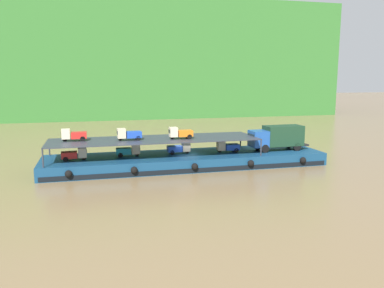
{
  "coord_description": "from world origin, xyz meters",
  "views": [
    {
      "loc": [
        -10.75,
        -44.48,
        10.54
      ],
      "look_at": [
        0.7,
        0.0,
        2.7
      ],
      "focal_mm": 36.4,
      "sensor_mm": 36.0,
      "label": 1
    }
  ],
  "objects": [
    {
      "name": "cargo_rack",
      "position": [
        -3.8,
        0.0,
        3.44
      ],
      "size": [
        24.15,
        6.63,
        2.0
      ],
      "color": "#2D333D",
      "rests_on": "cargo_barge"
    },
    {
      "name": "covered_lorry",
      "position": [
        11.69,
        -0.4,
        3.19
      ],
      "size": [
        7.92,
        2.53,
        3.1
      ],
      "color": "#1E4C99",
      "rests_on": "cargo_barge"
    },
    {
      "name": "mini_truck_upper_stern",
      "position": [
        -12.86,
        0.78,
        4.19
      ],
      "size": [
        2.75,
        1.22,
        1.38
      ],
      "color": "red",
      "rests_on": "cargo_rack"
    },
    {
      "name": "mini_truck_lower_fore",
      "position": [
        5.22,
        0.01,
        2.19
      ],
      "size": [
        2.8,
        1.3,
        1.38
      ],
      "color": "#1E47B7",
      "rests_on": "cargo_barge"
    },
    {
      "name": "mini_truck_lower_mid",
      "position": [
        -0.77,
        0.5,
        2.19
      ],
      "size": [
        2.75,
        1.21,
        1.38
      ],
      "color": "#1E47B7",
      "rests_on": "cargo_barge"
    },
    {
      "name": "mini_truck_lower_aft",
      "position": [
        -6.82,
        0.44,
        2.19
      ],
      "size": [
        2.76,
        1.23,
        1.38
      ],
      "color": "teal",
      "rests_on": "cargo_barge"
    },
    {
      "name": "hillside_far_bank",
      "position": [
        0.0,
        69.32,
        17.72
      ],
      "size": [
        114.09,
        33.46,
        31.46
      ],
      "color": "#33702D",
      "rests_on": "ground"
    },
    {
      "name": "cargo_barge",
      "position": [
        0.0,
        -0.03,
        0.75
      ],
      "size": [
        33.35,
        8.04,
        1.5
      ],
      "color": "navy",
      "rests_on": "ground"
    },
    {
      "name": "mini_truck_upper_mid",
      "position": [
        -6.8,
        -0.23,
        4.19
      ],
      "size": [
        2.79,
        1.29,
        1.38
      ],
      "color": "#1E47B7",
      "rests_on": "cargo_rack"
    },
    {
      "name": "ground_plane",
      "position": [
        0.0,
        0.0,
        0.0
      ],
      "size": [
        400.0,
        400.0,
        0.0
      ],
      "primitive_type": "plane",
      "color": "olive"
    },
    {
      "name": "mini_truck_upper_fore",
      "position": [
        -0.88,
        -0.68,
        4.19
      ],
      "size": [
        2.76,
        1.24,
        1.38
      ],
      "color": "orange",
      "rests_on": "cargo_rack"
    },
    {
      "name": "mini_truck_lower_stern",
      "position": [
        -12.83,
        -0.3,
        2.19
      ],
      "size": [
        2.8,
        1.3,
        1.38
      ],
      "color": "red",
      "rests_on": "cargo_barge"
    }
  ]
}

